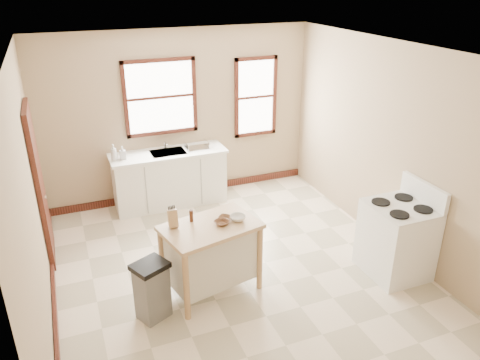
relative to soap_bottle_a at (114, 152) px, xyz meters
name	(u,v)px	position (x,y,z in m)	size (l,w,h in m)	color
floor	(235,270)	(1.15, -2.15, -1.05)	(5.00, 5.00, 0.00)	#F3DFC1
ceiling	(234,51)	(1.15, -2.15, 1.75)	(5.00, 5.00, 0.00)	white
wall_back	(180,116)	(1.15, 0.35, 0.35)	(4.50, 0.04, 2.80)	tan
wall_left	(31,204)	(-1.10, -2.15, 0.35)	(0.04, 5.00, 2.80)	tan
wall_right	(389,147)	(3.40, -2.15, 0.35)	(0.04, 5.00, 2.80)	tan
window_main	(160,97)	(0.85, 0.33, 0.70)	(1.17, 0.06, 1.22)	black
window_side	(256,97)	(2.50, 0.33, 0.55)	(0.77, 0.06, 1.37)	black
door_left	(40,185)	(-1.06, -0.85, 0.00)	(0.06, 0.90, 2.10)	black
baseboard_back	(184,191)	(1.15, 0.32, -0.99)	(4.50, 0.04, 0.12)	black
baseboard_left	(55,307)	(-1.07, -2.15, -0.99)	(0.04, 5.00, 0.12)	black
sink_counter	(170,178)	(0.85, 0.05, -0.59)	(1.86, 0.62, 0.92)	white
faucet	(165,142)	(0.85, 0.23, -0.02)	(0.03, 0.03, 0.22)	silver
soap_bottle_a	(114,152)	(0.00, 0.00, 0.00)	(0.10, 0.10, 0.26)	#B2B2B2
soap_bottle_b	(123,153)	(0.13, 0.01, -0.03)	(0.09, 0.10, 0.21)	#B2B2B2
dish_rack	(197,146)	(1.33, 0.03, -0.08)	(0.37, 0.28, 0.09)	silver
kitchen_island	(211,258)	(0.74, -2.42, -0.60)	(1.10, 0.70, 0.90)	tan
knife_block	(173,219)	(0.34, -2.29, -0.05)	(0.10, 0.10, 0.20)	tan
pepper_grinder	(191,216)	(0.56, -2.26, -0.08)	(0.04, 0.04, 0.15)	#432212
bowl_a	(222,223)	(0.87, -2.45, -0.13)	(0.17, 0.17, 0.04)	brown
bowl_b	(225,218)	(0.95, -2.35, -0.13)	(0.14, 0.14, 0.04)	brown
bowl_c	(238,218)	(1.08, -2.43, -0.12)	(0.18, 0.18, 0.06)	silver
trash_bin	(152,290)	(-0.03, -2.65, -0.70)	(0.36, 0.31, 0.70)	slate
gas_stove	(398,230)	(3.04, -2.94, -0.44)	(0.76, 0.77, 1.22)	white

